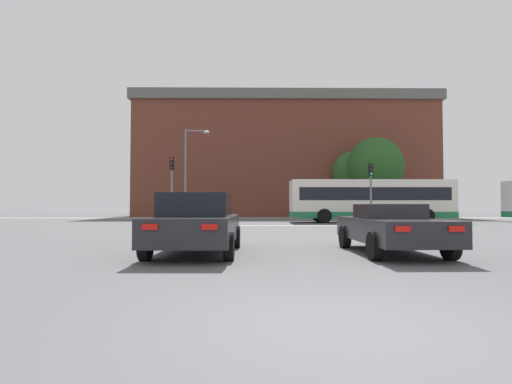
# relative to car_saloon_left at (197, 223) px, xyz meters

# --- Properties ---
(ground_plane) EXTENTS (400.00, 400.00, 0.00)m
(ground_plane) POSITION_rel_car_saloon_left_xyz_m (2.36, -6.30, -0.77)
(ground_plane) COLOR #545456
(stop_line_strip) EXTENTS (9.81, 0.30, 0.01)m
(stop_line_strip) POSITION_rel_car_saloon_left_xyz_m (2.36, 14.05, -0.77)
(stop_line_strip) COLOR silver
(stop_line_strip) RESTS_ON ground_plane
(far_pavement) EXTENTS (70.90, 2.50, 0.01)m
(far_pavement) POSITION_rel_car_saloon_left_xyz_m (2.36, 28.58, -0.77)
(far_pavement) COLOR gray
(far_pavement) RESTS_ON ground_plane
(brick_civic_building) EXTENTS (33.97, 16.27, 15.42)m
(brick_civic_building) POSITION_rel_car_saloon_left_xyz_m (5.23, 39.73, 6.12)
(brick_civic_building) COLOR brown
(brick_civic_building) RESTS_ON ground_plane
(car_saloon_left) EXTENTS (2.14, 4.46, 1.53)m
(car_saloon_left) POSITION_rel_car_saloon_left_xyz_m (0.00, 0.00, 0.00)
(car_saloon_left) COLOR #232328
(car_saloon_left) RESTS_ON ground_plane
(car_roadster_right) EXTENTS (1.99, 4.36, 1.26)m
(car_roadster_right) POSITION_rel_car_saloon_left_xyz_m (4.98, 0.01, -0.12)
(car_roadster_right) COLOR #232328
(car_roadster_right) RESTS_ON ground_plane
(bus_crossing_lead) EXTENTS (11.49, 2.71, 3.04)m
(bus_crossing_lead) POSITION_rel_car_saloon_left_xyz_m (9.97, 18.39, 0.86)
(bus_crossing_lead) COLOR silver
(bus_crossing_lead) RESTS_ON ground_plane
(traffic_light_near_right) EXTENTS (0.26, 0.31, 3.84)m
(traffic_light_near_right) POSITION_rel_car_saloon_left_xyz_m (8.81, 14.35, 1.83)
(traffic_light_near_right) COLOR slate
(traffic_light_near_right) RESTS_ON ground_plane
(traffic_light_near_left) EXTENTS (0.26, 0.31, 4.21)m
(traffic_light_near_left) POSITION_rel_car_saloon_left_xyz_m (-3.53, 14.39, 2.06)
(traffic_light_near_left) COLOR slate
(traffic_light_near_left) RESTS_ON ground_plane
(street_lamp_junction) EXTENTS (1.95, 0.36, 7.21)m
(street_lamp_junction) POSITION_rel_car_saloon_left_xyz_m (-3.43, 20.80, 3.61)
(street_lamp_junction) COLOR slate
(street_lamp_junction) RESTS_ON ground_plane
(pedestrian_waiting) EXTENTS (0.34, 0.45, 1.83)m
(pedestrian_waiting) POSITION_rel_car_saloon_left_xyz_m (-3.34, 28.30, 0.31)
(pedestrian_waiting) COLOR #333851
(pedestrian_waiting) RESTS_ON ground_plane
(pedestrian_walking_east) EXTENTS (0.45, 0.43, 1.80)m
(pedestrian_walking_east) POSITION_rel_car_saloon_left_xyz_m (5.38, 28.69, 0.29)
(pedestrian_walking_east) COLOR brown
(pedestrian_walking_east) RESTS_ON ground_plane
(pedestrian_walking_west) EXTENTS (0.25, 0.40, 1.71)m
(pedestrian_walking_west) POSITION_rel_car_saloon_left_xyz_m (10.11, 28.77, 0.23)
(pedestrian_walking_west) COLOR brown
(pedestrian_walking_west) RESTS_ON ground_plane
(tree_by_building) EXTENTS (5.28, 5.28, 7.82)m
(tree_by_building) POSITION_rel_car_saloon_left_xyz_m (13.40, 28.01, 4.26)
(tree_by_building) COLOR #4C3823
(tree_by_building) RESTS_ON ground_plane
(tree_kerbside) EXTENTS (4.23, 4.23, 6.92)m
(tree_kerbside) POSITION_rel_car_saloon_left_xyz_m (11.96, 31.31, 3.91)
(tree_kerbside) COLOR #4C3823
(tree_kerbside) RESTS_ON ground_plane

